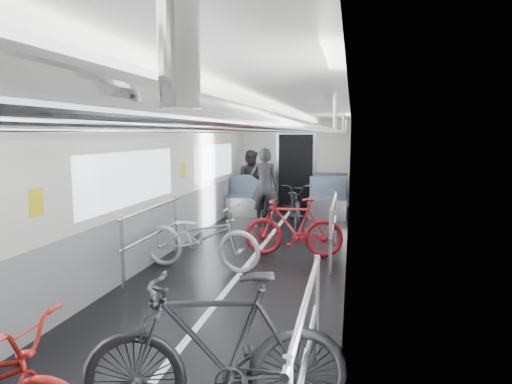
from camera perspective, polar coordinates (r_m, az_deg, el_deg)
car_shell at (r=7.86m, az=0.44°, el=0.77°), size 3.02×14.01×2.41m
bike_left_far at (r=6.88m, az=-6.93°, el=-5.59°), size 1.93×0.83×0.98m
bike_right_near at (r=3.30m, az=-4.90°, el=-19.19°), size 1.90×0.96×1.10m
bike_right_far at (r=7.57m, az=4.71°, el=-4.38°), size 1.64×0.52×0.98m
bike_aisle at (r=10.13m, az=4.85°, el=-1.48°), size 1.01×1.92×0.96m
person_standing at (r=10.29m, az=1.08°, el=0.79°), size 0.64×0.44×1.71m
person_seated at (r=12.14m, az=-0.70°, el=1.50°), size 0.93×0.83×1.59m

